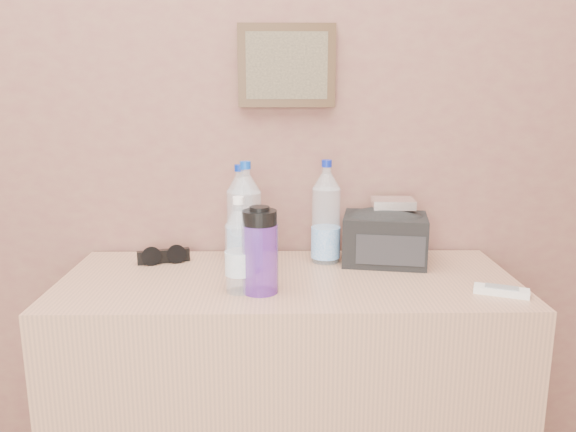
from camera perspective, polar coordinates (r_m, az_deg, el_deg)
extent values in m
plane|color=#835E4B|center=(1.83, -8.99, 13.24)|extent=(4.00, 0.00, 4.00)
cube|color=tan|center=(1.78, 0.00, -18.58)|extent=(1.29, 0.54, 0.80)
cylinder|color=white|center=(1.64, -4.26, -0.79)|extent=(0.09, 0.09, 0.28)
cylinder|color=#0C41B3|center=(1.61, -4.36, 5.17)|extent=(0.03, 0.03, 0.02)
cylinder|color=silver|center=(1.75, -4.89, -0.27)|extent=(0.08, 0.08, 0.26)
cylinder|color=#062497|center=(1.72, -4.99, 4.89)|extent=(0.03, 0.03, 0.02)
cylinder|color=silver|center=(1.72, 3.88, -0.20)|extent=(0.09, 0.09, 0.28)
cylinder|color=#0D209D|center=(1.69, 3.96, 5.35)|extent=(0.03, 0.03, 0.02)
cylinder|color=silver|center=(1.47, -4.96, -3.58)|extent=(0.07, 0.07, 0.22)
cylinder|color=white|center=(1.44, -5.06, 1.60)|extent=(0.03, 0.03, 0.02)
cylinder|color=#6329AF|center=(1.47, -2.86, -4.34)|extent=(0.09, 0.09, 0.18)
cylinder|color=black|center=(1.44, -2.91, 0.05)|extent=(0.09, 0.09, 0.05)
cube|color=white|center=(1.58, 20.85, -7.13)|extent=(0.14, 0.09, 0.02)
cube|color=silver|center=(1.75, 10.62, 1.30)|extent=(0.13, 0.11, 0.03)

